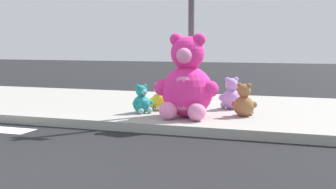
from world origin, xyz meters
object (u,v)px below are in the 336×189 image
Objects in this scene: sign_pole at (191,18)px; plush_lavender at (231,96)px; plush_pink_large at (187,84)px; plush_teal at (142,101)px; plush_brown at (244,103)px; plush_yellow at (159,99)px.

sign_pole reaches higher than plush_lavender.
plush_pink_large is 0.99m from plush_teal.
plush_teal is at bearing -172.78° from plush_brown.
sign_pole is 1.70m from plush_lavender.
plush_brown is (1.00, -0.16, -1.47)m from sign_pole.
plush_teal is 1.74m from plush_lavender.
plush_teal is (-0.16, -0.45, -0.00)m from plush_yellow.
plush_yellow is 1.38m from plush_lavender.
plush_pink_large is at bearing -154.23° from plush_brown.
plush_lavender is at bearing 35.76° from plush_teal.
sign_pole is at bearing 99.78° from plush_pink_large.
plush_brown reaches higher than plush_yellow.
plush_yellow is 1.65m from plush_brown.
plush_lavender is (1.25, 0.57, 0.04)m from plush_yellow.
plush_lavender is 0.88m from plush_brown.
plush_lavender is (0.62, 0.63, -1.45)m from sign_pole.
plush_pink_large is at bearing -80.22° from sign_pole.
plush_yellow is 0.89× the size of plush_brown.
plush_brown is at bearing 7.22° from plush_teal.
plush_teal is at bearing -109.91° from plush_yellow.
plush_yellow is 1.00× the size of plush_teal.
plush_lavender is at bearing 115.65° from plush_brown.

